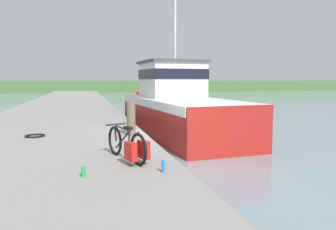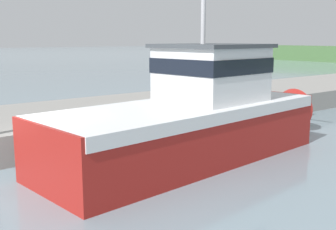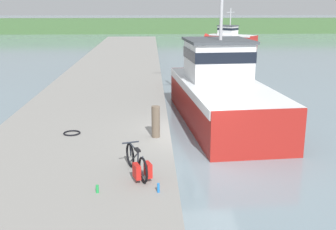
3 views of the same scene
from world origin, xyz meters
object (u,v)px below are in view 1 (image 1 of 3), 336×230
(mooring_post, at_px, (131,118))
(water_bottle_on_curb, at_px, (83,172))
(water_bottle_by_bike, at_px, (163,166))
(boat_orange_near, at_px, (157,91))
(fishing_boat_main, at_px, (176,106))
(bicycle_touring, at_px, (130,146))

(mooring_post, height_order, water_bottle_on_curb, mooring_post)
(mooring_post, relative_size, water_bottle_by_bike, 4.64)
(boat_orange_near, height_order, mooring_post, boat_orange_near)
(boat_orange_near, relative_size, water_bottle_on_curb, 36.26)
(water_bottle_by_bike, bearing_deg, mooring_post, 90.06)
(mooring_post, bearing_deg, water_bottle_on_curb, -108.87)
(mooring_post, distance_m, water_bottle_by_bike, 4.04)
(fishing_boat_main, bearing_deg, boat_orange_near, 73.68)
(mooring_post, xyz_separation_m, water_bottle_on_curb, (-1.36, -3.99, -0.41))
(bicycle_touring, bearing_deg, boat_orange_near, 57.83)
(water_bottle_on_curb, xyz_separation_m, water_bottle_by_bike, (1.37, -0.04, 0.02))
(bicycle_touring, relative_size, water_bottle_on_curb, 8.91)
(mooring_post, height_order, water_bottle_by_bike, mooring_post)
(boat_orange_near, relative_size, water_bottle_by_bike, 30.68)
(water_bottle_on_curb, bearing_deg, boat_orange_near, 76.06)
(bicycle_touring, height_order, mooring_post, mooring_post)
(boat_orange_near, xyz_separation_m, water_bottle_by_bike, (-10.57, -48.12, 0.26))
(bicycle_touring, height_order, water_bottle_by_bike, bicycle_touring)
(mooring_post, distance_m, water_bottle_on_curb, 4.23)
(bicycle_touring, height_order, water_bottle_on_curb, bicycle_touring)
(bicycle_touring, relative_size, mooring_post, 1.63)
(boat_orange_near, height_order, bicycle_touring, boat_orange_near)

